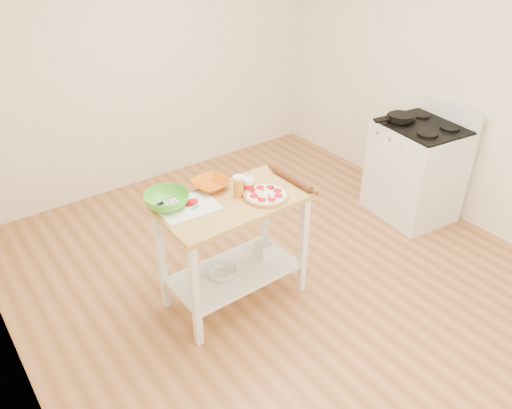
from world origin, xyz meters
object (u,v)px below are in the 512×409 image
object	(u,v)px
skillet	(401,117)
spatula	(195,204)
cutting_board	(187,207)
rolling_pin	(292,179)
orange_bowl	(211,184)
shelf_bin	(264,249)
beer_pint	(238,186)
prep_island	(233,231)
yogurt_tub	(248,185)
shelf_glass_bowl	(222,273)
green_bowl	(167,200)
knife	(166,201)
gas_stove	(415,170)
pizza	(266,195)

from	to	relation	value
skillet	spatula	xyz separation A→B (m)	(-2.27, -0.10, -0.06)
cutting_board	rolling_pin	xyz separation A→B (m)	(0.81, -0.15, 0.02)
orange_bowl	shelf_bin	distance (m)	0.73
beer_pint	prep_island	bearing A→B (deg)	-158.58
orange_bowl	yogurt_tub	size ratio (longest dim) A/B	1.40
shelf_glass_bowl	green_bowl	bearing A→B (deg)	145.79
shelf_bin	prep_island	bearing A→B (deg)	-175.74
knife	orange_bowl	bearing A→B (deg)	-11.72
prep_island	shelf_glass_bowl	bearing A→B (deg)	177.98
prep_island	shelf_glass_bowl	distance (m)	0.36
gas_stove	cutting_board	world-z (taller)	gas_stove
spatula	knife	xyz separation A→B (m)	(-0.15, 0.15, 0.00)
cutting_board	rolling_pin	size ratio (longest dim) A/B	1.01
knife	shelf_bin	xyz separation A→B (m)	(0.70, -0.22, -0.60)
knife	green_bowl	distance (m)	0.05
yogurt_tub	rolling_pin	xyz separation A→B (m)	(0.34, -0.08, -0.03)
orange_bowl	beer_pint	distance (m)	0.24
spatula	shelf_bin	bearing A→B (deg)	-43.29
spatula	yogurt_tub	world-z (taller)	yogurt_tub
gas_stove	spatula	xyz separation A→B (m)	(-2.36, 0.09, 0.44)
green_bowl	beer_pint	xyz separation A→B (m)	(0.48, -0.18, 0.03)
skillet	knife	distance (m)	2.42
prep_island	green_bowl	bearing A→B (deg)	153.20
cutting_board	orange_bowl	bearing A→B (deg)	29.61
prep_island	pizza	distance (m)	0.36
gas_stove	shelf_glass_bowl	bearing A→B (deg)	-173.00
orange_bowl	yogurt_tub	bearing A→B (deg)	-45.75
gas_stove	pizza	size ratio (longest dim) A/B	3.42
rolling_pin	yogurt_tub	bearing A→B (deg)	166.48
shelf_bin	green_bowl	bearing A→B (deg)	165.70
prep_island	shelf_bin	bearing A→B (deg)	4.26
skillet	shelf_glass_bowl	distance (m)	2.24
cutting_board	spatula	size ratio (longest dim) A/B	3.31
gas_stove	beer_pint	world-z (taller)	gas_stove
shelf_bin	orange_bowl	bearing A→B (deg)	147.71
beer_pint	rolling_pin	size ratio (longest dim) A/B	0.37
prep_island	cutting_board	world-z (taller)	cutting_board
gas_stove	spatula	distance (m)	2.41
cutting_board	green_bowl	size ratio (longest dim) A/B	1.34
rolling_pin	prep_island	bearing A→B (deg)	174.80
beer_pint	skillet	bearing A→B (deg)	4.88
spatula	orange_bowl	size ratio (longest dim) A/B	0.49
cutting_board	shelf_bin	distance (m)	0.85
prep_island	gas_stove	bearing A→B (deg)	-0.02
skillet	yogurt_tub	size ratio (longest dim) A/B	2.25
spatula	knife	world-z (taller)	knife
beer_pint	orange_bowl	bearing A→B (deg)	116.47
cutting_board	gas_stove	bearing A→B (deg)	1.85
rolling_pin	shelf_glass_bowl	xyz separation A→B (m)	(-0.62, 0.05, -0.63)
shelf_bin	cutting_board	bearing A→B (deg)	172.11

